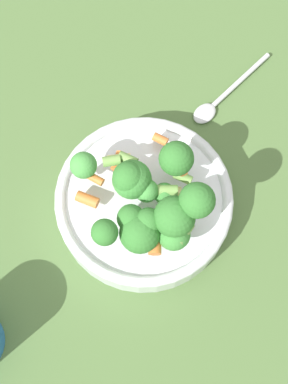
# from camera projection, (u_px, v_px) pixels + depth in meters

# --- Properties ---
(ground_plane) EXTENTS (3.00, 3.00, 0.00)m
(ground_plane) POSITION_uv_depth(u_px,v_px,m) (144.00, 208.00, 0.70)
(ground_plane) COLOR #4C6B38
(bowl) EXTENTS (0.22, 0.22, 0.05)m
(bowl) POSITION_uv_depth(u_px,v_px,m) (144.00, 202.00, 0.68)
(bowl) COLOR silver
(bowl) RESTS_ON ground_plane
(pasta_salad) EXTENTS (0.15, 0.16, 0.09)m
(pasta_salad) POSITION_uv_depth(u_px,v_px,m) (150.00, 201.00, 0.61)
(pasta_salad) COLOR #8CB766
(pasta_salad) RESTS_ON bowl
(spoon) EXTENTS (0.15, 0.05, 0.01)m
(spoon) POSITION_uv_depth(u_px,v_px,m) (219.00, 100.00, 0.75)
(spoon) COLOR silver
(spoon) RESTS_ON ground_plane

